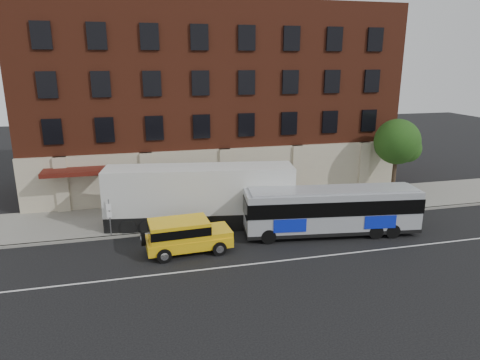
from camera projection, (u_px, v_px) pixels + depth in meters
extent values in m
plane|color=black|center=(270.00, 267.00, 22.98)|extent=(120.00, 120.00, 0.00)
cube|color=gray|center=(233.00, 211.00, 31.38)|extent=(60.00, 6.00, 0.15)
cube|color=gray|center=(243.00, 225.00, 28.57)|extent=(60.00, 0.25, 0.15)
cube|color=silver|center=(267.00, 262.00, 23.44)|extent=(60.00, 0.12, 0.01)
cube|color=maroon|center=(212.00, 98.00, 36.83)|extent=(30.00, 10.00, 15.00)
cube|color=#B1A48D|center=(225.00, 174.00, 33.49)|extent=(30.00, 0.35, 4.00)
cube|color=#4D140D|center=(74.00, 171.00, 29.88)|extent=(4.20, 2.20, 0.30)
cube|color=#B1A48D|center=(62.00, 184.00, 30.65)|extent=(0.90, 0.55, 4.00)
cube|color=#B1A48D|center=(147.00, 179.00, 32.02)|extent=(0.90, 0.55, 4.00)
cube|color=#B1A48D|center=(225.00, 174.00, 33.39)|extent=(0.90, 0.55, 4.00)
cube|color=#B1A48D|center=(297.00, 170.00, 34.77)|extent=(0.90, 0.55, 4.00)
cube|color=#B1A48D|center=(363.00, 166.00, 36.14)|extent=(0.90, 0.55, 4.00)
cube|color=black|center=(53.00, 132.00, 29.73)|extent=(1.30, 0.20, 1.80)
cube|color=black|center=(105.00, 130.00, 30.53)|extent=(1.30, 0.20, 1.80)
cube|color=black|center=(154.00, 128.00, 31.33)|extent=(1.30, 0.20, 1.80)
cube|color=black|center=(201.00, 126.00, 32.13)|extent=(1.30, 0.20, 1.80)
cube|color=black|center=(246.00, 125.00, 32.93)|extent=(1.30, 0.20, 1.80)
cube|color=black|center=(289.00, 123.00, 33.73)|extent=(1.30, 0.20, 1.80)
cube|color=black|center=(330.00, 122.00, 34.53)|extent=(1.30, 0.20, 1.80)
cube|color=black|center=(369.00, 121.00, 35.34)|extent=(1.30, 0.20, 1.80)
cube|color=black|center=(47.00, 85.00, 28.87)|extent=(1.30, 0.20, 1.80)
cube|color=black|center=(101.00, 84.00, 29.67)|extent=(1.30, 0.20, 1.80)
cube|color=black|center=(152.00, 84.00, 30.47)|extent=(1.30, 0.20, 1.80)
cube|color=black|center=(200.00, 83.00, 31.27)|extent=(1.30, 0.20, 1.80)
cube|color=black|center=(246.00, 83.00, 32.07)|extent=(1.30, 0.20, 1.80)
cube|color=black|center=(290.00, 82.00, 32.87)|extent=(1.30, 0.20, 1.80)
cube|color=black|center=(332.00, 82.00, 33.67)|extent=(1.30, 0.20, 1.80)
cube|color=black|center=(372.00, 81.00, 34.48)|extent=(1.30, 0.20, 1.80)
cube|color=black|center=(41.00, 35.00, 28.01)|extent=(1.30, 0.20, 1.80)
cube|color=black|center=(97.00, 36.00, 28.81)|extent=(1.30, 0.20, 1.80)
cube|color=black|center=(149.00, 37.00, 29.61)|extent=(1.30, 0.20, 1.80)
cube|color=black|center=(199.00, 37.00, 30.41)|extent=(1.30, 0.20, 1.80)
cube|color=black|center=(247.00, 38.00, 31.21)|extent=(1.30, 0.20, 1.80)
cube|color=black|center=(292.00, 38.00, 32.01)|extent=(1.30, 0.20, 1.80)
cube|color=black|center=(334.00, 39.00, 32.82)|extent=(1.30, 0.20, 1.80)
cube|color=black|center=(375.00, 40.00, 33.62)|extent=(1.30, 0.20, 1.80)
cube|color=black|center=(85.00, 188.00, 31.13)|extent=(2.60, 0.15, 2.80)
cube|color=black|center=(167.00, 183.00, 32.50)|extent=(2.60, 0.15, 2.80)
cube|color=black|center=(244.00, 178.00, 33.87)|extent=(2.60, 0.15, 2.80)
cube|color=black|center=(314.00, 173.00, 35.25)|extent=(2.60, 0.15, 2.80)
cylinder|color=slate|center=(110.00, 218.00, 26.50)|extent=(0.07, 0.07, 2.50)
cube|color=white|center=(109.00, 207.00, 26.14)|extent=(0.30, 0.03, 0.40)
cube|color=white|center=(109.00, 215.00, 26.28)|extent=(0.30, 0.03, 0.35)
cylinder|color=#35291A|center=(394.00, 177.00, 34.51)|extent=(0.32, 0.32, 3.00)
sphere|color=#184313|center=(397.00, 142.00, 33.73)|extent=(3.60, 3.60, 3.60)
sphere|color=#184313|center=(407.00, 148.00, 33.65)|extent=(2.20, 2.20, 2.20)
sphere|color=#184313|center=(387.00, 146.00, 34.08)|extent=(2.00, 2.00, 2.00)
cube|color=#9B9EA4|center=(332.00, 210.00, 26.88)|extent=(11.18, 3.70, 2.61)
cube|color=black|center=(331.00, 228.00, 27.21)|extent=(11.23, 3.75, 0.23)
cube|color=#9B9EA4|center=(333.00, 190.00, 26.52)|extent=(10.60, 3.35, 0.11)
cube|color=black|center=(332.00, 204.00, 26.77)|extent=(11.26, 3.78, 0.91)
cube|color=#0C20BB|center=(290.00, 226.00, 25.59)|extent=(2.00, 0.30, 0.82)
cube|color=#0C20BB|center=(366.00, 209.00, 28.42)|extent=(2.00, 0.30, 0.82)
cylinder|color=black|center=(268.00, 236.00, 25.77)|extent=(0.94, 0.39, 0.91)
cylinder|color=black|center=(263.00, 224.00, 27.75)|extent=(0.94, 0.39, 0.91)
cylinder|color=black|center=(376.00, 232.00, 26.48)|extent=(0.94, 0.39, 0.91)
cylinder|color=black|center=(363.00, 220.00, 28.46)|extent=(0.94, 0.39, 0.91)
cylinder|color=black|center=(393.00, 231.00, 26.59)|extent=(0.94, 0.39, 0.91)
cylinder|color=black|center=(379.00, 219.00, 28.57)|extent=(0.94, 0.39, 0.91)
cube|color=yellow|center=(189.00, 241.00, 24.63)|extent=(4.96, 2.33, 0.61)
cube|color=yellow|center=(179.00, 229.00, 24.25)|extent=(3.45, 2.19, 1.01)
cube|color=black|center=(179.00, 228.00, 24.24)|extent=(3.49, 2.23, 0.50)
cube|color=yellow|center=(217.00, 230.00, 24.99)|extent=(1.63, 2.01, 0.30)
cube|color=black|center=(229.00, 235.00, 25.32)|extent=(0.16, 1.62, 0.56)
cylinder|color=black|center=(143.00, 239.00, 23.77)|extent=(0.27, 0.78, 0.77)
cylinder|color=black|center=(219.00, 249.00, 24.24)|extent=(0.82, 0.33, 0.81)
cylinder|color=silver|center=(219.00, 249.00, 24.24)|extent=(0.46, 0.33, 0.44)
cylinder|color=black|center=(211.00, 235.00, 26.06)|extent=(0.82, 0.33, 0.81)
cylinder|color=silver|center=(211.00, 235.00, 26.06)|extent=(0.46, 0.33, 0.44)
cylinder|color=black|center=(164.00, 256.00, 23.34)|extent=(0.82, 0.33, 0.81)
cylinder|color=silver|center=(164.00, 256.00, 23.34)|extent=(0.46, 0.33, 0.44)
cylinder|color=black|center=(160.00, 242.00, 25.16)|extent=(0.82, 0.33, 0.81)
cylinder|color=silver|center=(160.00, 242.00, 25.16)|extent=(0.46, 0.33, 0.44)
cube|color=black|center=(201.00, 218.00, 28.57)|extent=(12.48, 4.26, 1.12)
cube|color=silver|center=(200.00, 189.00, 28.02)|extent=(12.49, 4.30, 2.96)
cylinder|color=black|center=(128.00, 227.00, 27.06)|extent=(1.05, 0.44, 1.02)
cylinder|color=black|center=(134.00, 215.00, 29.31)|extent=(1.05, 0.44, 1.02)
cylinder|color=black|center=(148.00, 227.00, 27.17)|extent=(1.05, 0.44, 1.02)
cylinder|color=black|center=(152.00, 214.00, 29.42)|extent=(1.05, 0.44, 1.02)
cylinder|color=black|center=(253.00, 223.00, 27.74)|extent=(1.05, 0.44, 1.02)
cylinder|color=black|center=(249.00, 211.00, 30.00)|extent=(1.05, 0.44, 1.02)
cylinder|color=black|center=(271.00, 223.00, 27.85)|extent=(1.05, 0.44, 1.02)
cylinder|color=black|center=(266.00, 211.00, 30.10)|extent=(1.05, 0.44, 1.02)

